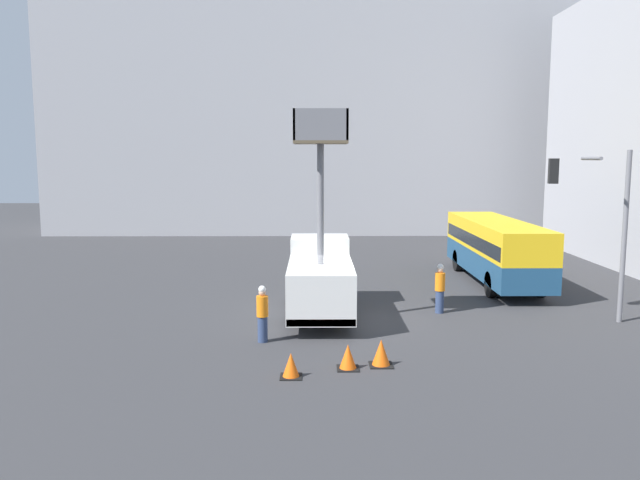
{
  "coord_description": "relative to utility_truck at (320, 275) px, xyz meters",
  "views": [
    {
      "loc": [
        -1.25,
        -22.15,
        5.92
      ],
      "look_at": [
        -1.04,
        1.68,
        2.77
      ],
      "focal_mm": 35.0,
      "sensor_mm": 36.0,
      "label": 1
    }
  ],
  "objects": [
    {
      "name": "ground_plane",
      "position": [
        1.04,
        -0.86,
        -1.56
      ],
      "size": [
        120.0,
        120.0,
        0.0
      ],
      "primitive_type": "plane",
      "color": "#333335"
    },
    {
      "name": "building_backdrop_far",
      "position": [
        1.04,
        29.06,
        9.38
      ],
      "size": [
        44.0,
        10.0,
        21.89
      ],
      "color": "#9E9EA3",
      "rests_on": "ground_plane"
    },
    {
      "name": "utility_truck",
      "position": [
        0.0,
        0.0,
        0.0
      ],
      "size": [
        2.31,
        6.33,
        7.55
      ],
      "color": "silver",
      "rests_on": "ground_plane"
    },
    {
      "name": "city_bus",
      "position": [
        8.38,
        6.17,
        0.2
      ],
      "size": [
        2.43,
        10.11,
        2.96
      ],
      "rotation": [
        0.0,
        0.0,
        1.69
      ],
      "color": "navy",
      "rests_on": "ground_plane"
    },
    {
      "name": "traffic_light_pole",
      "position": [
        9.98,
        -0.91,
        2.56
      ],
      "size": [
        2.77,
        2.51,
        6.19
      ],
      "color": "slate",
      "rests_on": "ground_plane"
    },
    {
      "name": "road_worker_near_truck",
      "position": [
        -1.89,
        -3.42,
        -0.63
      ],
      "size": [
        0.38,
        0.38,
        1.85
      ],
      "rotation": [
        0.0,
        0.0,
        3.82
      ],
      "color": "navy",
      "rests_on": "ground_plane"
    },
    {
      "name": "road_worker_directing",
      "position": [
        4.59,
        0.33,
        -0.6
      ],
      "size": [
        0.38,
        0.38,
        1.91
      ],
      "rotation": [
        0.0,
        0.0,
        5.9
      ],
      "color": "navy",
      "rests_on": "ground_plane"
    },
    {
      "name": "traffic_cone_near_truck",
      "position": [
        1.69,
        -5.77,
        -1.2
      ],
      "size": [
        0.67,
        0.67,
        0.77
      ],
      "color": "black",
      "rests_on": "ground_plane"
    },
    {
      "name": "traffic_cone_mid_road",
      "position": [
        -0.86,
        -6.71,
        -1.25
      ],
      "size": [
        0.59,
        0.59,
        0.68
      ],
      "color": "black",
      "rests_on": "ground_plane"
    },
    {
      "name": "traffic_cone_far_side",
      "position": [
        0.73,
        -6.05,
        -1.23
      ],
      "size": [
        0.62,
        0.62,
        0.71
      ],
      "color": "black",
      "rests_on": "ground_plane"
    }
  ]
}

